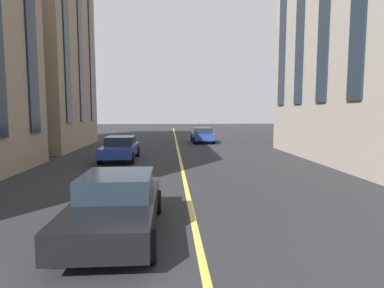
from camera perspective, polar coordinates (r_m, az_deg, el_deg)
lane_centre_line at (r=14.65m, az=-1.63°, el=-5.21°), size 80.00×0.16×0.01m
car_black_oncoming at (r=7.59m, az=-13.46°, el=-10.41°), size 4.40×1.95×1.37m
car_blue_trailing at (r=18.92m, az=-12.82°, el=-0.71°), size 4.40×1.95×1.37m
car_blue_parked_b at (r=29.04m, az=1.89°, el=1.66°), size 4.40×1.95×1.37m
building_left_far at (r=28.50m, az=-29.21°, el=14.30°), size 10.10×9.74×14.73m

